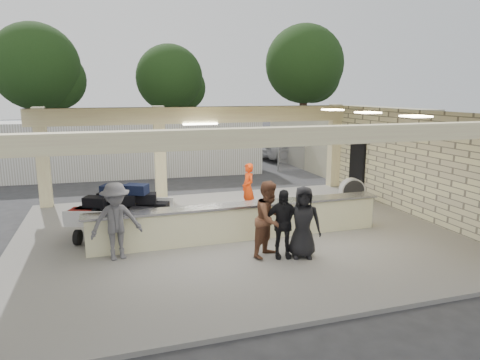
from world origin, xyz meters
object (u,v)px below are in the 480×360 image
object	(u,v)px
baggage_handler	(248,188)
passenger_d	(303,222)
passenger_a	(269,219)
luggage_cart	(121,210)
passenger_b	(282,224)
passenger_c	(116,221)
baggage_counter	(241,221)
car_white_b	(344,146)
container_white	(134,148)
car_white_a	(303,146)
car_dark	(232,143)
drum_fan	(352,191)

from	to	relation	value
baggage_handler	passenger_d	xyz separation A→B (m)	(0.01, -4.16, 0.05)
passenger_a	luggage_cart	bearing A→B (deg)	108.95
passenger_b	passenger_c	bearing A→B (deg)	175.86
baggage_handler	passenger_c	xyz separation A→B (m)	(-4.28, -2.96, 0.11)
baggage_counter	luggage_cart	bearing A→B (deg)	161.81
baggage_handler	passenger_a	bearing A→B (deg)	-15.41
car_white_b	container_white	world-z (taller)	container_white
car_white_a	car_dark	xyz separation A→B (m)	(-3.57, 3.20, -0.08)
car_white_b	drum_fan	bearing A→B (deg)	150.98
passenger_a	baggage_counter	bearing A→B (deg)	66.22
drum_fan	car_white_a	xyz separation A→B (m)	(3.34, 10.99, 0.18)
baggage_counter	passenger_d	xyz separation A→B (m)	(1.04, -1.70, 0.39)
passenger_c	car_white_b	world-z (taller)	passenger_c
luggage_cart	car_white_a	size ratio (longest dim) A/B	0.52
passenger_a	container_white	bearing A→B (deg)	65.41
passenger_d	car_dark	size ratio (longest dim) A/B	0.41
passenger_b	passenger_c	xyz separation A→B (m)	(-3.81, 1.08, 0.09)
luggage_cart	baggage_handler	world-z (taller)	baggage_handler
luggage_cart	car_white_a	bearing A→B (deg)	66.35
car_white_a	container_white	world-z (taller)	container_white
baggage_counter	car_white_a	distance (m)	15.48
luggage_cart	passenger_d	xyz separation A→B (m)	(4.15, -2.72, 0.08)
baggage_counter	container_white	size ratio (longest dim) A/B	0.66
baggage_counter	passenger_d	bearing A→B (deg)	-58.57
passenger_d	passenger_c	bearing A→B (deg)	-177.72
baggage_handler	passenger_c	distance (m)	5.21
luggage_cart	passenger_a	world-z (taller)	passenger_a
drum_fan	baggage_handler	distance (m)	3.79
baggage_counter	passenger_c	xyz separation A→B (m)	(-3.25, -0.50, 0.45)
luggage_cart	passenger_a	distance (m)	4.17
baggage_handler	drum_fan	bearing A→B (deg)	81.08
passenger_c	car_white_b	distance (m)	20.28
passenger_c	drum_fan	bearing A→B (deg)	6.82
passenger_b	drum_fan	bearing A→B (deg)	53.13
drum_fan	container_white	size ratio (longest dim) A/B	0.08
car_white_b	passenger_b	bearing A→B (deg)	145.33
passenger_b	car_white_b	xyz separation A→B (m)	(10.75, 15.19, -0.31)
car_white_a	car_white_b	distance (m)	3.20
passenger_b	passenger_c	size ratio (longest dim) A/B	0.90
luggage_cart	baggage_handler	bearing A→B (deg)	38.32
passenger_a	passenger_d	bearing A→B (deg)	-58.13
baggage_handler	container_white	bearing A→B (deg)	-164.02
passenger_c	car_dark	xyz separation A→B (m)	(7.82, 16.86, -0.32)
baggage_counter	passenger_c	distance (m)	3.32
car_white_b	car_dark	distance (m)	7.28
baggage_counter	passenger_b	world-z (taller)	passenger_b
passenger_b	passenger_d	xyz separation A→B (m)	(0.48, -0.13, 0.03)
drum_fan	car_dark	world-z (taller)	car_dark
luggage_cart	baggage_handler	distance (m)	4.38
drum_fan	car_dark	size ratio (longest dim) A/B	0.23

